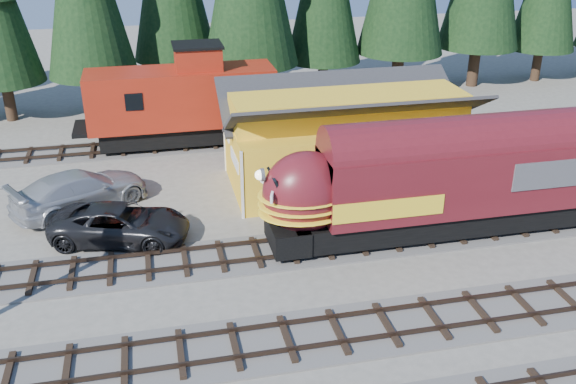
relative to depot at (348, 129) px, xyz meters
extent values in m
plane|color=#6B665B|center=(0.00, -10.50, -2.96)|extent=(120.00, 120.00, 0.00)
cube|color=#4C4947|center=(-10.00, 7.50, -2.92)|extent=(32.00, 3.20, 0.08)
cube|color=#38281E|center=(-10.00, 6.78, -2.71)|extent=(32.00, 0.08, 0.16)
cube|color=#38281E|center=(-10.00, 8.22, -2.71)|extent=(32.00, 0.08, 0.16)
cube|color=gold|center=(0.00, 0.00, -1.26)|extent=(12.00, 6.00, 3.40)
cube|color=yellow|center=(0.00, 0.00, 1.16)|extent=(11.88, 3.30, 1.44)
cube|color=white|center=(-6.04, -1.00, -0.76)|extent=(0.06, 2.40, 0.60)
cube|color=black|center=(2.33, -6.50, -2.11)|extent=(13.62, 2.44, 1.05)
cube|color=#57131A|center=(3.10, -6.50, -0.15)|extent=(12.42, 2.87, 2.87)
ellipsoid|color=#57131A|center=(-3.88, -6.50, -0.24)|extent=(3.63, 2.81, 3.54)
cube|color=#38383A|center=(6.63, -6.50, 0.19)|extent=(3.82, 2.93, 1.24)
sphere|color=white|center=(-5.77, -6.50, 0.71)|extent=(0.42, 0.42, 0.42)
cube|color=black|center=(-7.93, 7.50, -2.08)|extent=(9.86, 2.54, 1.10)
cube|color=maroon|center=(-7.93, 7.50, 0.11)|extent=(10.96, 3.18, 3.29)
cube|color=maroon|center=(-6.84, 7.50, 2.41)|extent=(2.63, 2.41, 1.31)
imported|color=black|center=(-11.56, -3.96, -2.13)|extent=(6.51, 4.26, 1.66)
imported|color=#A0A3A8|center=(-13.49, -0.23, -2.00)|extent=(7.06, 5.61, 1.92)
camera|label=1|loc=(-9.87, -29.83, 10.85)|focal=40.00mm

